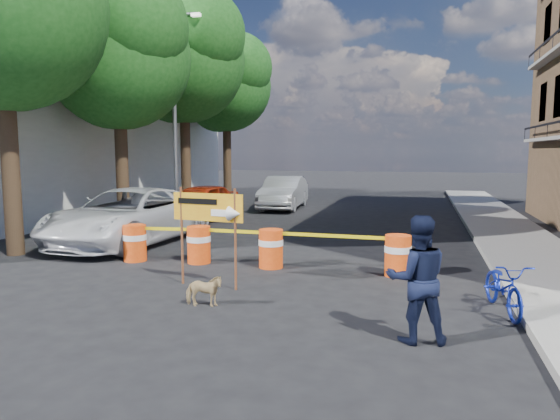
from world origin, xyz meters
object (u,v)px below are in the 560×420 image
Objects in this scene: pedestrian at (417,279)px; dog at (204,291)px; barrel_far_left at (135,242)px; detour_sign at (217,215)px; barrel_mid_left at (199,244)px; barrel_far_right at (398,255)px; suv_white at (129,216)px; sedan_red at (200,203)px; bicycle at (505,263)px; sedan_silver at (284,193)px; barrel_mid_right at (271,248)px.

dog is at bearing -23.05° from pedestrian.
detour_sign is (2.94, -1.74, 1.00)m from barrel_far_left.
barrel_mid_left is 1.00× the size of barrel_far_right.
sedan_red is (0.02, 4.87, -0.08)m from suv_white.
sedan_silver is at bearing 108.50° from bicycle.
bicycle reaches higher than barrel_far_left.
sedan_silver is at bearing 81.98° from suv_white.
barrel_far_right is 2.78m from bicycle.
bicycle is (1.40, 1.73, -0.06)m from pedestrian.
bicycle is (8.16, -1.85, 0.38)m from barrel_far_left.
bicycle is (4.70, -2.07, 0.38)m from barrel_mid_right.
barrel_far_left is 8.37m from bicycle.
bicycle is at bearing -35.89° from sedan_red.
suv_white is at bearing 166.73° from barrel_far_right.
barrel_far_left is 1.00× the size of barrel_far_right.
barrel_far_left is at bearing 155.95° from detour_sign.
suv_white reaches higher than barrel_far_left.
suv_white is (-4.90, 1.82, 0.34)m from barrel_mid_right.
sedan_red is (-9.58, 8.77, -0.12)m from bicycle.
barrel_far_right is at bearing -9.83° from suv_white.
detour_sign reaches higher than sedan_red.
suv_white is at bearing 149.31° from barrel_mid_left.
barrel_mid_right is (1.83, 0.00, 0.00)m from barrel_mid_left.
barrel_mid_right is 0.21× the size of sedan_red.
sedan_silver reaches higher than barrel_far_right.
dog is 6.81m from suv_white.
sedan_silver is (-5.78, 11.71, 0.30)m from barrel_far_right.
barrel_far_right is 8.00m from suv_white.
barrel_mid_left is 7.36m from sedan_red.
suv_white reaches higher than dog.
pedestrian is 1.07× the size of bicycle.
dog is 15.08m from sedan_silver.
suv_white is (-1.44, 2.04, 0.34)m from barrel_far_left.
barrel_mid_right is at bearing 81.92° from detour_sign.
barrel_far_left is at bearing -51.28° from suv_white.
dog is at bearing -94.98° from barrel_mid_right.
sedan_silver is at bearing 103.91° from barrel_mid_right.
barrel_mid_left is 11.75m from sedan_silver.
barrel_mid_right is 2.26m from detour_sign.
bicycle reaches higher than sedan_silver.
suv_white reaches higher than sedan_silver.
sedan_silver is (0.56, 11.91, 0.30)m from barrel_far_left.
detour_sign is 5.82m from suv_white.
sedan_red is (-4.88, 6.69, 0.26)m from barrel_mid_right.
detour_sign is 13.88m from sedan_silver.
bicycle is 0.29× the size of suv_white.
pedestrian is (5.13, -3.80, 0.44)m from barrel_mid_left.
barrel_far_right is 3.84m from pedestrian.
barrel_far_right is at bearing 121.12° from bicycle.
barrel_mid_left is at bearing -88.39° from sedan_silver.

